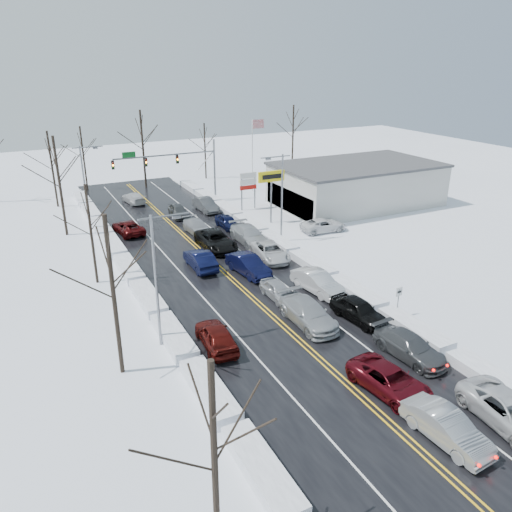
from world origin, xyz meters
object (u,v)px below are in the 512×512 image
tires_plus_sign (271,180)px  dealership_building (356,184)px  flagpole (253,149)px  traffic_signal_mast (177,162)px  oncoming_car_0 (201,268)px

tires_plus_sign → dealership_building: tires_plus_sign is taller
tires_plus_sign → flagpole: (4.67, 14.01, 0.93)m
tires_plus_sign → flagpole: size_ratio=0.60×
tires_plus_sign → dealership_building: bearing=8.5°
flagpole → traffic_signal_mast: bearing=-170.3°
traffic_signal_mast → dealership_building: size_ratio=0.65×
traffic_signal_mast → dealership_building: (20.53, -9.99, -2.82)m
oncoming_car_0 → dealership_building: bearing=-155.5°
flagpole → dealership_building: flagpole is taller
traffic_signal_mast → oncoming_car_0: bearing=-103.4°
dealership_building → oncoming_car_0: size_ratio=4.05×
traffic_signal_mast → flagpole: flagpole is taller
flagpole → dealership_building: bearing=-53.7°
traffic_signal_mast → oncoming_car_0: 22.29m
tires_plus_sign → dealership_building: 13.82m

